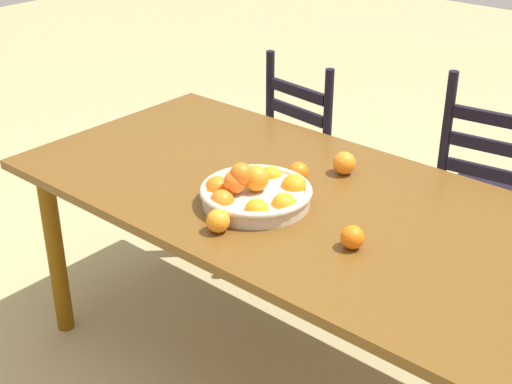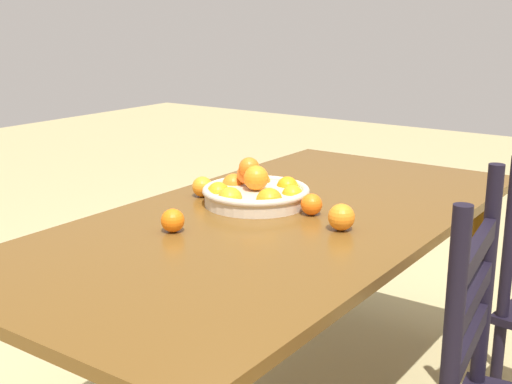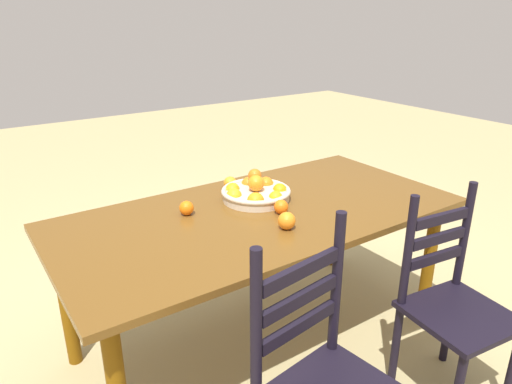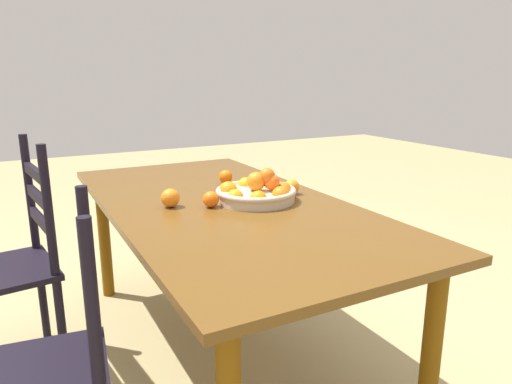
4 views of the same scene
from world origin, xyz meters
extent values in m
plane|color=tan|center=(0.00, 0.00, 0.00)|extent=(12.00, 12.00, 0.00)
cube|color=brown|center=(0.00, 0.00, 0.71)|extent=(1.89, 0.93, 0.03)
cylinder|color=#6D4107|center=(-0.85, -0.36, 0.35)|extent=(0.06, 0.06, 0.69)
cylinder|color=#6D4107|center=(0.85, -0.36, 0.35)|extent=(0.06, 0.06, 0.69)
cylinder|color=#6D4107|center=(0.85, 0.36, 0.35)|extent=(0.06, 0.06, 0.69)
cube|color=black|center=(-0.46, 0.79, 0.42)|extent=(0.43, 0.43, 0.03)
cylinder|color=black|center=(-0.32, 0.60, 0.68)|extent=(0.04, 0.04, 0.49)
cylinder|color=black|center=(-0.65, 0.64, 0.68)|extent=(0.04, 0.04, 0.49)
cube|color=black|center=(-0.48, 0.62, 0.61)|extent=(0.30, 0.06, 0.04)
cube|color=black|center=(-0.48, 0.62, 0.70)|extent=(0.30, 0.06, 0.04)
cube|color=black|center=(-0.48, 0.62, 0.79)|extent=(0.30, 0.06, 0.04)
cylinder|color=black|center=(0.52, 0.72, 0.22)|extent=(0.04, 0.04, 0.44)
cylinder|color=black|center=(0.15, 0.67, 0.22)|extent=(0.04, 0.04, 0.44)
cylinder|color=black|center=(0.52, 0.72, 0.73)|extent=(0.04, 0.04, 0.53)
cylinder|color=black|center=(0.15, 0.67, 0.73)|extent=(0.04, 0.04, 0.53)
cube|color=black|center=(0.34, 0.70, 0.65)|extent=(0.33, 0.07, 0.04)
cube|color=black|center=(0.34, 0.70, 0.75)|extent=(0.33, 0.07, 0.04)
cube|color=black|center=(0.34, 0.70, 0.85)|extent=(0.33, 0.07, 0.04)
cylinder|color=beige|center=(-0.06, -0.13, 0.75)|extent=(0.33, 0.33, 0.05)
torus|color=beige|center=(-0.06, -0.13, 0.77)|extent=(0.34, 0.34, 0.02)
sphere|color=orange|center=(0.06, -0.14, 0.76)|extent=(0.08, 0.08, 0.08)
sphere|color=orange|center=(0.01, -0.03, 0.76)|extent=(0.08, 0.08, 0.08)
sphere|color=orange|center=(-0.10, -0.01, 0.76)|extent=(0.07, 0.07, 0.07)
sphere|color=orange|center=(-0.17, -0.08, 0.76)|extent=(0.07, 0.07, 0.07)
sphere|color=orange|center=(-0.17, -0.19, 0.76)|extent=(0.08, 0.08, 0.08)
sphere|color=orange|center=(-0.10, -0.25, 0.76)|extent=(0.08, 0.08, 0.08)
sphere|color=orange|center=(0.02, -0.22, 0.76)|extent=(0.07, 0.07, 0.07)
sphere|color=orange|center=(-0.08, -0.17, 0.83)|extent=(0.07, 0.07, 0.07)
sphere|color=orange|center=(-0.10, -0.19, 0.81)|extent=(0.07, 0.07, 0.07)
sphere|color=orange|center=(-0.06, -0.13, 0.81)|extent=(0.08, 0.08, 0.08)
sphere|color=orange|center=(0.02, 0.22, 0.76)|extent=(0.08, 0.08, 0.08)
sphere|color=orange|center=(-0.06, 0.08, 0.76)|extent=(0.07, 0.07, 0.07)
sphere|color=orange|center=(0.31, -0.15, 0.76)|extent=(0.07, 0.07, 0.07)
sphere|color=orange|center=(-0.03, -0.33, 0.76)|extent=(0.07, 0.07, 0.07)
camera|label=1|loc=(1.21, -1.62, 1.76)|focal=50.76mm
camera|label=2|loc=(1.64, 1.08, 1.32)|focal=47.39mm
camera|label=3|loc=(1.15, 1.65, 1.59)|focal=32.77mm
camera|label=4|loc=(-1.76, 0.78, 1.25)|focal=32.59mm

